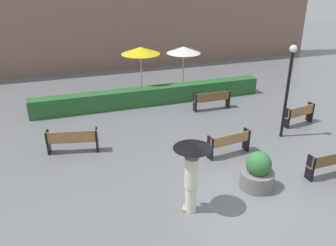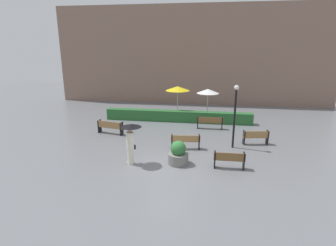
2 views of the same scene
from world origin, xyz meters
The scene contains 13 objects.
ground_plane centered at (0.00, 0.00, 0.00)m, with size 60.00×60.00×0.00m, color slate.
bench_back_row centered at (2.15, 6.73, 0.53)m, with size 1.87×0.35×0.89m.
bench_mid_center centered at (0.79, 2.43, 0.51)m, with size 1.72×0.54×0.86m.
bench_far_left centered at (-4.59, 4.46, 0.53)m, with size 1.91×0.76×0.89m.
bench_near_right centered at (3.17, 0.09, 0.51)m, with size 1.52×0.37×0.86m.
bench_far_right centered at (4.96, 3.87, 0.51)m, with size 1.59×0.60×0.87m.
pedestrian_with_umbrella centered at (-1.74, -0.08, 1.40)m, with size 1.05×1.05×2.11m.
planter_pot centered at (0.63, 0.28, 0.52)m, with size 1.04×1.04×1.23m.
lamp_post centered at (3.55, 3.12, 2.30)m, with size 0.28×0.28×3.72m.
patio_umbrella_yellow centered at (-0.59, 9.56, 2.47)m, with size 1.98×1.98×2.65m.
patio_umbrella_white centered at (1.88, 9.92, 2.25)m, with size 1.83×1.83×2.44m.
hedge_strip centered at (-0.41, 8.40, 0.43)m, with size 11.62×0.70×0.86m, color #28602D.
building_facade centered at (0.00, 16.00, 4.89)m, with size 28.00×1.20×9.78m, color #846656.
Camera 2 is at (2.16, -12.60, 5.83)m, focal length 29.23 mm.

